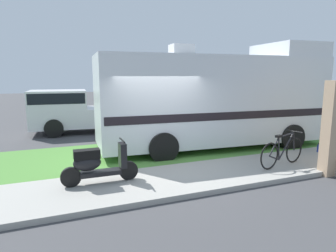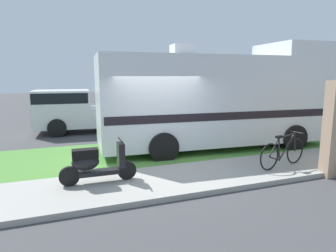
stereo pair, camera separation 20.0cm
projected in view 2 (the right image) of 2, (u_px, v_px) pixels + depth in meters
name	position (u px, v px, depth m)	size (l,w,h in m)	color
ground_plane	(164.00, 167.00, 8.18)	(80.00, 80.00, 0.00)	#424244
sidewalk	(180.00, 179.00, 7.06)	(24.00, 2.00, 0.12)	#9E9B93
grass_strip	(148.00, 153.00, 9.56)	(24.00, 3.40, 0.08)	#4C8438
motorhome_rv	(217.00, 99.00, 10.06)	(7.94, 2.91, 3.64)	silver
scooter	(95.00, 163.00, 6.58)	(1.72, 0.50, 0.97)	black
bicycle	(283.00, 152.00, 7.76)	(1.76, 0.58, 0.91)	black
pickup_truck_near	(83.00, 110.00, 13.20)	(5.31, 2.34, 1.89)	silver
bottle_green	(321.00, 149.00, 9.20)	(0.08, 0.08, 0.28)	navy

